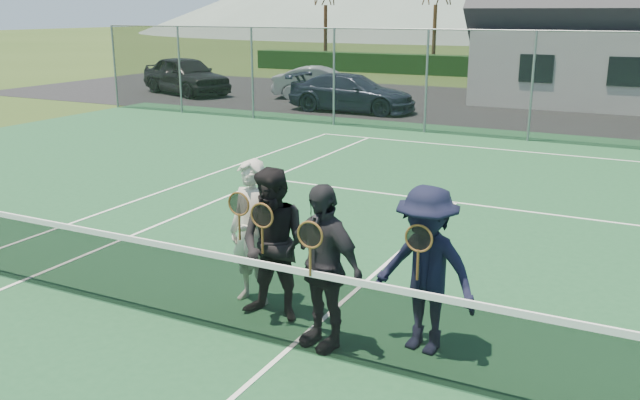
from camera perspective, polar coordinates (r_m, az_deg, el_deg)
The scene contains 14 objects.
ground at distance 26.14m, azimuth 19.66°, elevation 7.03°, with size 220.00×220.00×0.00m, color #2F4518.
court_surface at distance 7.43m, azimuth -2.56°, elevation -12.46°, with size 30.00×30.00×0.02m, color #1C4C2B.
tarmac_carpark at distance 26.93m, azimuth 11.15°, elevation 7.88°, with size 40.00×12.00×0.01m, color black.
hedge_row at distance 37.95m, azimuth 22.26°, elevation 10.04°, with size 40.00×1.20×1.10m, color black.
car_a at distance 30.32m, azimuth -11.24°, elevation 10.27°, with size 1.94×4.81×1.64m, color black.
car_b at distance 28.17m, azimuth 0.14°, elevation 9.82°, with size 1.38×3.95×1.30m, color gray.
car_c at distance 24.57m, azimuth 2.71°, elevation 9.00°, with size 1.88×4.62×1.34m, color #192033.
court_markings at distance 7.43m, azimuth -2.56°, elevation -12.36°, with size 11.03×23.83×0.01m.
tennis_net at distance 7.20m, azimuth -2.61°, elevation -8.74°, with size 11.68×0.08×1.10m.
perimeter_fence at distance 19.57m, azimuth 17.42°, elevation 9.12°, with size 30.07×0.07×3.02m.
player_a at distance 8.24m, azimuth -5.73°, elevation -2.73°, with size 0.72×0.55×1.80m.
player_b at distance 7.78m, azimuth -3.80°, elevation -3.82°, with size 0.90×0.72×1.80m.
player_c at distance 7.14m, azimuth 0.18°, elevation -5.60°, with size 1.14×0.73×1.80m.
player_d at distance 7.13m, azimuth 8.89°, elevation -5.85°, with size 1.26×0.86×1.80m.
Camera 1 is at (3.25, -5.69, 3.51)m, focal length 38.00 mm.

